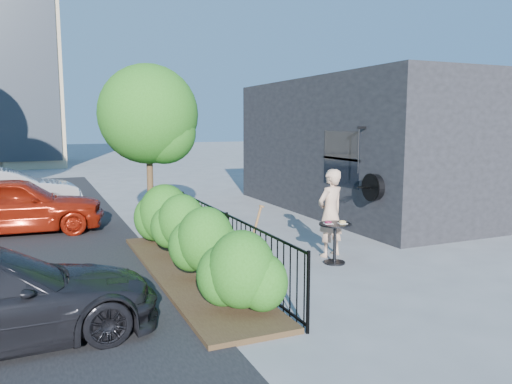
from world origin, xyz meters
name	(u,v)px	position (x,y,z in m)	size (l,w,h in m)	color
ground	(299,262)	(0.00, 0.00, 0.00)	(120.00, 120.00, 0.00)	gray
shop_building	(385,145)	(5.50, 4.50, 2.00)	(6.22, 9.00, 4.00)	black
fence	(227,241)	(-1.50, 0.00, 0.56)	(0.05, 6.05, 1.10)	black
planting_bed	(190,273)	(-2.20, 0.00, 0.04)	(1.30, 6.00, 0.08)	#382616
shrubs	(194,236)	(-2.10, 0.10, 0.70)	(1.10, 5.60, 1.24)	#256016
patio_tree	(152,120)	(-2.24, 2.76, 2.76)	(2.20, 2.20, 3.94)	#3F2B19
cafe_table	(335,236)	(0.59, -0.35, 0.55)	(0.63, 0.63, 0.84)	black
woman	(330,213)	(0.80, 0.16, 0.90)	(0.65, 0.43, 1.79)	tan
shovel	(251,246)	(-1.25, -0.53, 0.58)	(0.45, 0.17, 1.32)	brown
car_red	(14,205)	(-5.19, 5.03, 0.71)	(1.68, 4.19, 1.43)	#A31F0D
car_silver	(3,192)	(-5.57, 7.87, 0.70)	(1.49, 4.27, 1.41)	#B3B3B8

